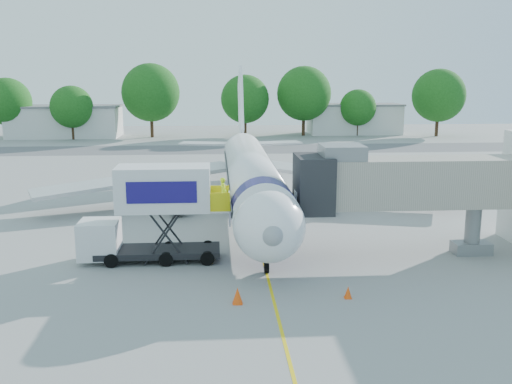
{
  "coord_description": "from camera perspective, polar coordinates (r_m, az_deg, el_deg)",
  "views": [
    {
      "loc": [
        -2.62,
        -38.63,
        10.56
      ],
      "look_at": [
        -0.14,
        -3.42,
        3.2
      ],
      "focal_mm": 40.0,
      "sensor_mm": 36.0,
      "label": 1
    }
  ],
  "objects": [
    {
      "name": "tree_f",
      "position": [
        100.58,
        10.15,
        8.31
      ],
      "size": [
        6.22,
        6.22,
        7.94
      ],
      "color": "#382314",
      "rests_on": "ground"
    },
    {
      "name": "catering_hiloader",
      "position": [
        32.78,
        -10.31,
        -2.19
      ],
      "size": [
        8.5,
        2.44,
        5.5
      ],
      "color": "black",
      "rests_on": "ground"
    },
    {
      "name": "outbuilding_left",
      "position": [
        102.15,
        -18.54,
        6.73
      ],
      "size": [
        18.4,
        8.4,
        5.3
      ],
      "color": "silver",
      "rests_on": "ground"
    },
    {
      "name": "tree_g",
      "position": [
        102.51,
        17.81,
        9.18
      ],
      "size": [
        8.93,
        8.93,
        11.39
      ],
      "color": "#382314",
      "rests_on": "ground"
    },
    {
      "name": "tree_b",
      "position": [
        97.78,
        -17.96,
        8.1
      ],
      "size": [
        6.81,
        6.81,
        8.69
      ],
      "color": "#382314",
      "rests_on": "ground"
    },
    {
      "name": "aircraft",
      "position": [
        43.51,
        -0.51,
        1.7
      ],
      "size": [
        34.17,
        37.73,
        11.35
      ],
      "color": "white",
      "rests_on": "ground"
    },
    {
      "name": "ground",
      "position": [
        40.14,
        -0.14,
        -3.48
      ],
      "size": [
        160.0,
        160.0,
        0.0
      ],
      "primitive_type": "plane",
      "color": "gray",
      "rests_on": "ground"
    },
    {
      "name": "guidance_line",
      "position": [
        40.13,
        -0.14,
        -3.47
      ],
      "size": [
        0.15,
        70.0,
        0.01
      ],
      "primitive_type": "cube",
      "color": "yellow",
      "rests_on": "ground"
    },
    {
      "name": "outbuilding_right",
      "position": [
        103.9,
        9.77,
        7.24
      ],
      "size": [
        16.4,
        7.4,
        5.3
      ],
      "color": "silver",
      "rests_on": "ground"
    },
    {
      "name": "safety_cone_b",
      "position": [
        27.04,
        -1.86,
        -10.34
      ],
      "size": [
        0.5,
        0.5,
        0.79
      ],
      "color": "#FF4D0D",
      "rests_on": "ground"
    },
    {
      "name": "tree_e",
      "position": [
        99.27,
        4.82,
        9.79
      ],
      "size": [
        9.29,
        9.29,
        11.85
      ],
      "color": "#382314",
      "rests_on": "ground"
    },
    {
      "name": "tree_d",
      "position": [
        97.53,
        -1.11,
        9.28
      ],
      "size": [
        8.17,
        8.17,
        10.41
      ],
      "color": "#382314",
      "rests_on": "ground"
    },
    {
      "name": "ground_tug",
      "position": [
        22.45,
        0.05,
        -14.27
      ],
      "size": [
        3.59,
        2.27,
        1.34
      ],
      "rotation": [
        0.0,
        0.0,
        -0.17
      ],
      "color": "silver",
      "rests_on": "ground"
    },
    {
      "name": "jet_bridge",
      "position": [
        33.94,
        14.27,
        0.85
      ],
      "size": [
        13.9,
        3.2,
        6.6
      ],
      "color": "#A99F91",
      "rests_on": "ground"
    },
    {
      "name": "tree_c",
      "position": [
        97.7,
        -10.49,
        9.75
      ],
      "size": [
        9.62,
        9.62,
        12.27
      ],
      "color": "#382314",
      "rests_on": "ground"
    },
    {
      "name": "tree_a",
      "position": [
        102.83,
        -23.63,
        8.27
      ],
      "size": [
        7.79,
        7.79,
        9.93
      ],
      "color": "#382314",
      "rests_on": "ground"
    },
    {
      "name": "safety_cone_a",
      "position": [
        28.02,
        9.19,
        -9.88
      ],
      "size": [
        0.38,
        0.38,
        0.6
      ],
      "color": "#FF4D0D",
      "rests_on": "ground"
    },
    {
      "name": "taxiway_strip",
      "position": [
        81.36,
        -2.16,
        4.31
      ],
      "size": [
        120.0,
        10.0,
        0.01
      ],
      "primitive_type": "cube",
      "color": "#59595B",
      "rests_on": "ground"
    }
  ]
}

